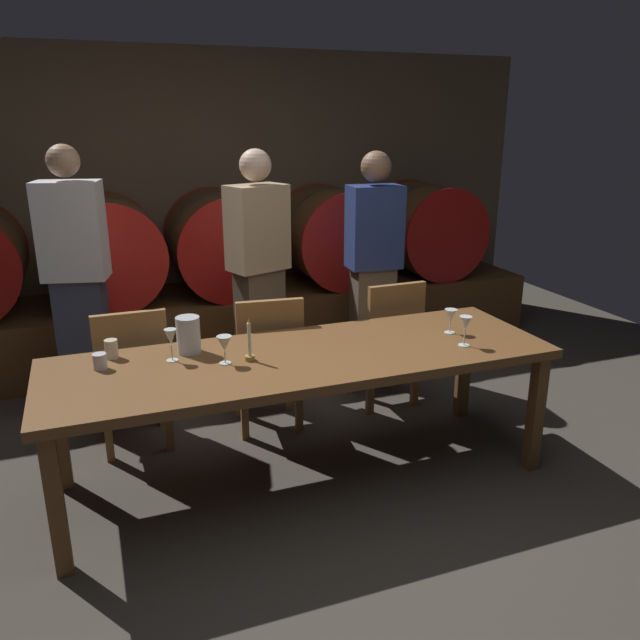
# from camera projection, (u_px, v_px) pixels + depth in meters

# --- Properties ---
(ground_plane) EXTENTS (7.65, 7.65, 0.00)m
(ground_plane) POSITION_uv_depth(u_px,v_px,m) (333.00, 501.00, 3.25)
(ground_plane) COLOR #3F3A33
(back_wall) EXTENTS (5.88, 0.24, 2.44)m
(back_wall) POSITION_uv_depth(u_px,v_px,m) (210.00, 197.00, 5.50)
(back_wall) COLOR brown
(back_wall) RESTS_ON ground
(barrel_shelf) EXTENTS (5.30, 0.90, 0.51)m
(barrel_shelf) POSITION_uv_depth(u_px,v_px,m) (228.00, 320.00, 5.30)
(barrel_shelf) COLOR brown
(barrel_shelf) RESTS_ON ground
(wine_barrel_left) EXTENTS (0.82, 0.79, 0.82)m
(wine_barrel_left) POSITION_uv_depth(u_px,v_px,m) (107.00, 251.00, 4.80)
(wine_barrel_left) COLOR brown
(wine_barrel_left) RESTS_ON barrel_shelf
(wine_barrel_center) EXTENTS (0.82, 0.79, 0.82)m
(wine_barrel_center) POSITION_uv_depth(u_px,v_px,m) (221.00, 243.00, 5.09)
(wine_barrel_center) COLOR brown
(wine_barrel_center) RESTS_ON barrel_shelf
(wine_barrel_right) EXTENTS (0.82, 0.79, 0.82)m
(wine_barrel_right) POSITION_uv_depth(u_px,v_px,m) (332.00, 236.00, 5.41)
(wine_barrel_right) COLOR brown
(wine_barrel_right) RESTS_ON barrel_shelf
(wine_barrel_far_right) EXTENTS (0.82, 0.79, 0.82)m
(wine_barrel_far_right) POSITION_uv_depth(u_px,v_px,m) (426.00, 229.00, 5.72)
(wine_barrel_far_right) COLOR brown
(wine_barrel_far_right) RESTS_ON barrel_shelf
(dining_table) EXTENTS (2.62, 0.84, 0.72)m
(dining_table) POSITION_uv_depth(u_px,v_px,m) (303.00, 366.00, 3.27)
(dining_table) COLOR brown
(dining_table) RESTS_ON ground
(chair_left) EXTENTS (0.40, 0.40, 0.88)m
(chair_left) POSITION_uv_depth(u_px,v_px,m) (133.00, 372.00, 3.63)
(chair_left) COLOR olive
(chair_left) RESTS_ON ground
(chair_center) EXTENTS (0.44, 0.44, 0.88)m
(chair_center) POSITION_uv_depth(u_px,v_px,m) (268.00, 357.00, 3.86)
(chair_center) COLOR olive
(chair_center) RESTS_ON ground
(chair_right) EXTENTS (0.41, 0.41, 0.88)m
(chair_right) POSITION_uv_depth(u_px,v_px,m) (388.00, 337.00, 4.20)
(chair_right) COLOR olive
(chair_right) RESTS_ON ground
(guest_left) EXTENTS (0.43, 0.32, 1.74)m
(guest_left) POSITION_uv_depth(u_px,v_px,m) (78.00, 284.00, 3.94)
(guest_left) COLOR #33384C
(guest_left) RESTS_ON ground
(guest_center) EXTENTS (0.44, 0.35, 1.70)m
(guest_center) POSITION_uv_depth(u_px,v_px,m) (259.00, 274.00, 4.26)
(guest_center) COLOR brown
(guest_center) RESTS_ON ground
(guest_right) EXTENTS (0.40, 0.27, 1.67)m
(guest_right) POSITION_uv_depth(u_px,v_px,m) (373.00, 264.00, 4.62)
(guest_right) COLOR brown
(guest_right) RESTS_ON ground
(candle_center) EXTENTS (0.05, 0.05, 0.22)m
(candle_center) POSITION_uv_depth(u_px,v_px,m) (250.00, 349.00, 3.15)
(candle_center) COLOR olive
(candle_center) RESTS_ON dining_table
(pitcher) EXTENTS (0.12, 0.12, 0.19)m
(pitcher) POSITION_uv_depth(u_px,v_px,m) (188.00, 335.00, 3.24)
(pitcher) COLOR silver
(pitcher) RESTS_ON dining_table
(wine_glass_far_left) EXTENTS (0.06, 0.06, 0.17)m
(wine_glass_far_left) POSITION_uv_depth(u_px,v_px,m) (171.00, 338.00, 3.12)
(wine_glass_far_left) COLOR silver
(wine_glass_far_left) RESTS_ON dining_table
(wine_glass_center_left) EXTENTS (0.08, 0.08, 0.14)m
(wine_glass_center_left) POSITION_uv_depth(u_px,v_px,m) (224.00, 344.00, 3.09)
(wine_glass_center_left) COLOR silver
(wine_glass_center_left) RESTS_ON dining_table
(wine_glass_center_right) EXTENTS (0.07, 0.07, 0.16)m
(wine_glass_center_right) POSITION_uv_depth(u_px,v_px,m) (465.00, 324.00, 3.33)
(wine_glass_center_right) COLOR white
(wine_glass_center_right) RESTS_ON dining_table
(wine_glass_far_right) EXTENTS (0.07, 0.07, 0.14)m
(wine_glass_far_right) POSITION_uv_depth(u_px,v_px,m) (451.00, 316.00, 3.54)
(wine_glass_far_right) COLOR white
(wine_glass_far_right) RESTS_ON dining_table
(cup_left) EXTENTS (0.07, 0.07, 0.08)m
(cup_left) POSITION_uv_depth(u_px,v_px,m) (100.00, 361.00, 3.04)
(cup_left) COLOR silver
(cup_left) RESTS_ON dining_table
(cup_right) EXTENTS (0.07, 0.07, 0.10)m
(cup_right) POSITION_uv_depth(u_px,v_px,m) (111.00, 349.00, 3.18)
(cup_right) COLOR beige
(cup_right) RESTS_ON dining_table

